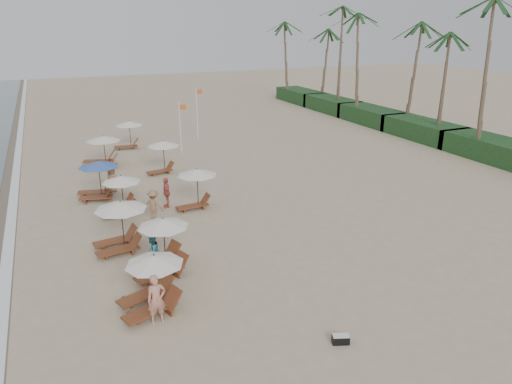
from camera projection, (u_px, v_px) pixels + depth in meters
name	position (u px, v px, depth m)	size (l,w,h in m)	color
ground	(274.00, 250.00, 21.86)	(160.00, 160.00, 0.00)	tan
foam_line	(12.00, 212.00, 26.17)	(0.50, 140.00, 0.02)	white
shrub_hedge	(423.00, 130.00, 42.49)	(3.20, 53.00, 1.60)	#193D1C
palm_row	(428.00, 22.00, 40.15)	(7.00, 52.00, 12.30)	brown
lounger_station_0	(149.00, 284.00, 17.11)	(2.58, 2.47, 2.09)	brown
lounger_station_1	(158.00, 249.00, 19.60)	(2.63, 2.58, 2.37)	brown
lounger_station_2	(118.00, 225.00, 21.49)	(2.62, 2.38, 2.32)	brown
lounger_station_3	(119.00, 194.00, 25.81)	(2.41, 2.09, 2.09)	brown
lounger_station_4	(96.00, 179.00, 27.92)	(2.59, 2.31, 2.27)	brown
lounger_station_5	(101.00, 152.00, 34.05)	(2.89, 2.68, 2.25)	brown
inland_station_0	(195.00, 183.00, 26.34)	(2.57, 2.24, 2.22)	brown
inland_station_1	(162.00, 152.00, 32.53)	(2.55, 2.24, 2.22)	brown
inland_station_2	(128.00, 132.00, 38.97)	(2.65, 2.24, 2.22)	brown
beachgoer_near	(157.00, 299.00, 16.31)	(0.67, 0.44, 1.83)	tan
beachgoer_mid_a	(152.00, 251.00, 20.04)	(0.75, 0.59, 1.55)	teal
beachgoer_mid_b	(154.00, 205.00, 24.91)	(1.08, 0.62, 1.68)	olive
beachgoer_far_a	(166.00, 192.00, 26.66)	(1.03, 0.43, 1.75)	#BB564B
beachgoer_far_b	(112.00, 179.00, 29.05)	(0.81, 0.53, 1.66)	#A77B5B
duffel_bag	(341.00, 339.00, 15.47)	(0.62, 0.46, 0.31)	black
flag_pole_near	(181.00, 125.00, 37.14)	(0.59, 0.08, 4.08)	silver
flag_pole_far	(197.00, 111.00, 41.57)	(0.60, 0.08, 4.60)	silver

